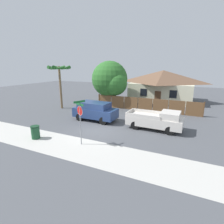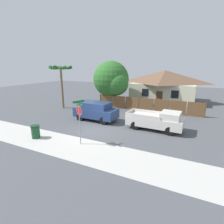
{
  "view_description": "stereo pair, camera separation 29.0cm",
  "coord_description": "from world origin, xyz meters",
  "px_view_note": "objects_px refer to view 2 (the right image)",
  "views": [
    {
      "loc": [
        7.47,
        -12.65,
        5.57
      ],
      "look_at": [
        1.16,
        0.88,
        1.6
      ],
      "focal_mm": 28.0,
      "sensor_mm": 36.0,
      "label": 1
    },
    {
      "loc": [
        7.73,
        -12.53,
        5.57
      ],
      "look_at": [
        1.16,
        0.88,
        1.6
      ],
      "focal_mm": 28.0,
      "sensor_mm": 36.0,
      "label": 2
    }
  ],
  "objects_px": {
    "red_suv": "(96,111)",
    "orange_pickup": "(157,120)",
    "stop_sign": "(79,115)",
    "palm_tree": "(61,72)",
    "house": "(164,85)",
    "trash_bin": "(36,132)",
    "oak_tree": "(112,80)"
  },
  "relations": [
    {
      "from": "stop_sign",
      "to": "palm_tree",
      "type": "bearing_deg",
      "value": 160.42
    },
    {
      "from": "trash_bin",
      "to": "red_suv",
      "type": "bearing_deg",
      "value": 73.1
    },
    {
      "from": "orange_pickup",
      "to": "stop_sign",
      "type": "height_order",
      "value": "stop_sign"
    },
    {
      "from": "red_suv",
      "to": "house",
      "type": "bearing_deg",
      "value": 74.29
    },
    {
      "from": "oak_tree",
      "to": "red_suv",
      "type": "bearing_deg",
      "value": -77.52
    },
    {
      "from": "oak_tree",
      "to": "red_suv",
      "type": "height_order",
      "value": "oak_tree"
    },
    {
      "from": "palm_tree",
      "to": "red_suv",
      "type": "relative_size",
      "value": 1.22
    },
    {
      "from": "oak_tree",
      "to": "trash_bin",
      "type": "distance_m",
      "value": 13.66
    },
    {
      "from": "house",
      "to": "palm_tree",
      "type": "xyz_separation_m",
      "value": [
        -11.27,
        -11.29,
        2.29
      ]
    },
    {
      "from": "red_suv",
      "to": "palm_tree",
      "type": "bearing_deg",
      "value": 159.2
    },
    {
      "from": "oak_tree",
      "to": "stop_sign",
      "type": "relative_size",
      "value": 1.92
    },
    {
      "from": "oak_tree",
      "to": "trash_bin",
      "type": "relative_size",
      "value": 6.03
    },
    {
      "from": "orange_pickup",
      "to": "trash_bin",
      "type": "bearing_deg",
      "value": -141.75
    },
    {
      "from": "orange_pickup",
      "to": "stop_sign",
      "type": "relative_size",
      "value": 1.52
    },
    {
      "from": "oak_tree",
      "to": "stop_sign",
      "type": "height_order",
      "value": "oak_tree"
    },
    {
      "from": "house",
      "to": "orange_pickup",
      "type": "height_order",
      "value": "house"
    },
    {
      "from": "stop_sign",
      "to": "trash_bin",
      "type": "bearing_deg",
      "value": -147.04
    },
    {
      "from": "red_suv",
      "to": "orange_pickup",
      "type": "height_order",
      "value": "red_suv"
    },
    {
      "from": "oak_tree",
      "to": "orange_pickup",
      "type": "relative_size",
      "value": 1.27
    },
    {
      "from": "oak_tree",
      "to": "orange_pickup",
      "type": "bearing_deg",
      "value": -42.32
    },
    {
      "from": "house",
      "to": "red_suv",
      "type": "relative_size",
      "value": 2.22
    },
    {
      "from": "red_suv",
      "to": "trash_bin",
      "type": "height_order",
      "value": "red_suv"
    },
    {
      "from": "oak_tree",
      "to": "stop_sign",
      "type": "xyz_separation_m",
      "value": [
        3.6,
        -12.66,
        -1.41
      ]
    },
    {
      "from": "house",
      "to": "orange_pickup",
      "type": "xyz_separation_m",
      "value": [
        1.92,
        -14.13,
        -1.65
      ]
    },
    {
      "from": "oak_tree",
      "to": "palm_tree",
      "type": "distance_m",
      "value": 6.95
    },
    {
      "from": "house",
      "to": "orange_pickup",
      "type": "relative_size",
      "value": 2.07
    },
    {
      "from": "palm_tree",
      "to": "orange_pickup",
      "type": "distance_m",
      "value": 14.06
    },
    {
      "from": "house",
      "to": "trash_bin",
      "type": "height_order",
      "value": "house"
    },
    {
      "from": "orange_pickup",
      "to": "house",
      "type": "bearing_deg",
      "value": 99.4
    },
    {
      "from": "oak_tree",
      "to": "trash_bin",
      "type": "height_order",
      "value": "oak_tree"
    },
    {
      "from": "palm_tree",
      "to": "orange_pickup",
      "type": "relative_size",
      "value": 1.14
    },
    {
      "from": "palm_tree",
      "to": "orange_pickup",
      "type": "height_order",
      "value": "palm_tree"
    }
  ]
}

